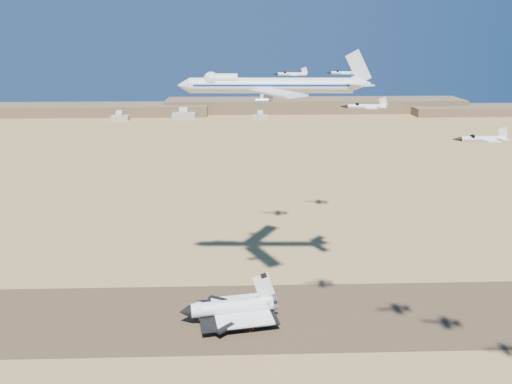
{
  "coord_description": "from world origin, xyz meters",
  "views": [
    {
      "loc": [
        13.44,
        -172.57,
        106.3
      ],
      "look_at": [
        19.32,
        8.0,
        48.88
      ],
      "focal_mm": 35.0,
      "sensor_mm": 36.0,
      "label": 1
    }
  ],
  "objects_px": {
    "crew_b": "(247,328)",
    "crew_c": "(253,329)",
    "carrier_747": "(265,85)",
    "chase_jet_a": "(365,106)",
    "chase_jet_b": "(482,138)",
    "chase_jet_f": "(343,73)",
    "crew_a": "(250,331)",
    "chase_jet_e": "(291,74)",
    "shuttle": "(231,308)"
  },
  "relations": [
    {
      "from": "carrier_747",
      "to": "crew_a",
      "type": "distance_m",
      "value": 92.04
    },
    {
      "from": "crew_a",
      "to": "chase_jet_f",
      "type": "relative_size",
      "value": 0.1
    },
    {
      "from": "shuttle",
      "to": "crew_c",
      "type": "relative_size",
      "value": 22.93
    },
    {
      "from": "carrier_747",
      "to": "crew_b",
      "type": "bearing_deg",
      "value": -103.87
    },
    {
      "from": "carrier_747",
      "to": "chase_jet_f",
      "type": "xyz_separation_m",
      "value": [
        43.26,
        68.58,
        -0.49
      ]
    },
    {
      "from": "crew_b",
      "to": "chase_jet_e",
      "type": "xyz_separation_m",
      "value": [
        22.4,
        74.82,
        87.51
      ]
    },
    {
      "from": "crew_b",
      "to": "crew_c",
      "type": "height_order",
      "value": "crew_b"
    },
    {
      "from": "chase_jet_a",
      "to": "chase_jet_b",
      "type": "bearing_deg",
      "value": -32.07
    },
    {
      "from": "crew_a",
      "to": "chase_jet_a",
      "type": "bearing_deg",
      "value": -90.61
    },
    {
      "from": "shuttle",
      "to": "crew_b",
      "type": "relative_size",
      "value": 22.8
    },
    {
      "from": "chase_jet_b",
      "to": "chase_jet_e",
      "type": "xyz_separation_m",
      "value": [
        -39.6,
        109.86,
        8.44
      ]
    },
    {
      "from": "crew_b",
      "to": "chase_jet_f",
      "type": "height_order",
      "value": "chase_jet_f"
    },
    {
      "from": "carrier_747",
      "to": "chase_jet_a",
      "type": "distance_m",
      "value": 51.48
    },
    {
      "from": "chase_jet_a",
      "to": "chase_jet_f",
      "type": "relative_size",
      "value": 0.87
    },
    {
      "from": "carrier_747",
      "to": "crew_b",
      "type": "xyz_separation_m",
      "value": [
        -7.9,
        -27.68,
        -86.93
      ]
    },
    {
      "from": "chase_jet_b",
      "to": "crew_b",
      "type": "bearing_deg",
      "value": 147.18
    },
    {
      "from": "crew_b",
      "to": "chase_jet_b",
      "type": "distance_m",
      "value": 106.42
    },
    {
      "from": "shuttle",
      "to": "carrier_747",
      "type": "bearing_deg",
      "value": 46.02
    },
    {
      "from": "crew_c",
      "to": "chase_jet_e",
      "type": "bearing_deg",
      "value": -56.02
    },
    {
      "from": "crew_b",
      "to": "chase_jet_f",
      "type": "bearing_deg",
      "value": -39.4
    },
    {
      "from": "chase_jet_a",
      "to": "chase_jet_f",
      "type": "xyz_separation_m",
      "value": [
        15.89,
        112.14,
        1.44
      ]
    },
    {
      "from": "crew_b",
      "to": "chase_jet_f",
      "type": "xyz_separation_m",
      "value": [
        51.17,
        96.26,
        86.43
      ]
    },
    {
      "from": "chase_jet_e",
      "to": "chase_jet_f",
      "type": "height_order",
      "value": "chase_jet_e"
    },
    {
      "from": "shuttle",
      "to": "chase_jet_b",
      "type": "xyz_separation_m",
      "value": [
        67.85,
        -42.53,
        74.86
      ]
    },
    {
      "from": "carrier_747",
      "to": "crew_c",
      "type": "relative_size",
      "value": 43.03
    },
    {
      "from": "chase_jet_b",
      "to": "chase_jet_e",
      "type": "distance_m",
      "value": 117.09
    },
    {
      "from": "crew_c",
      "to": "chase_jet_f",
      "type": "height_order",
      "value": "chase_jet_f"
    },
    {
      "from": "crew_a",
      "to": "crew_b",
      "type": "distance_m",
      "value": 2.09
    },
    {
      "from": "crew_a",
      "to": "chase_jet_e",
      "type": "bearing_deg",
      "value": 6.54
    },
    {
      "from": "shuttle",
      "to": "chase_jet_a",
      "type": "distance_m",
      "value": 93.61
    },
    {
      "from": "crew_a",
      "to": "crew_c",
      "type": "xyz_separation_m",
      "value": [
        1.07,
        1.13,
        0.04
      ]
    },
    {
      "from": "crew_c",
      "to": "chase_jet_a",
      "type": "bearing_deg",
      "value": -156.0
    },
    {
      "from": "crew_b",
      "to": "crew_a",
      "type": "bearing_deg",
      "value": -155.58
    },
    {
      "from": "chase_jet_a",
      "to": "chase_jet_b",
      "type": "relative_size",
      "value": 0.91
    },
    {
      "from": "chase_jet_f",
      "to": "chase_jet_e",
      "type": "bearing_deg",
      "value": -131.34
    },
    {
      "from": "carrier_747",
      "to": "crew_b",
      "type": "relative_size",
      "value": 42.78
    },
    {
      "from": "chase_jet_a",
      "to": "shuttle",
      "type": "bearing_deg",
      "value": 153.96
    },
    {
      "from": "chase_jet_a",
      "to": "chase_jet_e",
      "type": "distance_m",
      "value": 91.65
    },
    {
      "from": "chase_jet_e",
      "to": "shuttle",
      "type": "bearing_deg",
      "value": -107.75
    },
    {
      "from": "chase_jet_b",
      "to": "chase_jet_e",
      "type": "relative_size",
      "value": 0.92
    },
    {
      "from": "crew_b",
      "to": "chase_jet_a",
      "type": "height_order",
      "value": "chase_jet_a"
    },
    {
      "from": "shuttle",
      "to": "crew_a",
      "type": "relative_size",
      "value": 24.19
    },
    {
      "from": "carrier_747",
      "to": "chase_jet_b",
      "type": "distance_m",
      "value": 83.2
    },
    {
      "from": "chase_jet_f",
      "to": "carrier_747",
      "type": "bearing_deg",
      "value": -110.28
    },
    {
      "from": "crew_c",
      "to": "chase_jet_e",
      "type": "height_order",
      "value": "chase_jet_e"
    },
    {
      "from": "chase_jet_e",
      "to": "crew_b",
      "type": "bearing_deg",
      "value": -101.66
    },
    {
      "from": "crew_a",
      "to": "chase_jet_a",
      "type": "relative_size",
      "value": 0.11
    },
    {
      "from": "carrier_747",
      "to": "chase_jet_a",
      "type": "relative_size",
      "value": 5.15
    },
    {
      "from": "chase_jet_e",
      "to": "chase_jet_f",
      "type": "relative_size",
      "value": 1.02
    },
    {
      "from": "crew_c",
      "to": "chase_jet_f",
      "type": "distance_m",
      "value": 138.69
    }
  ]
}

